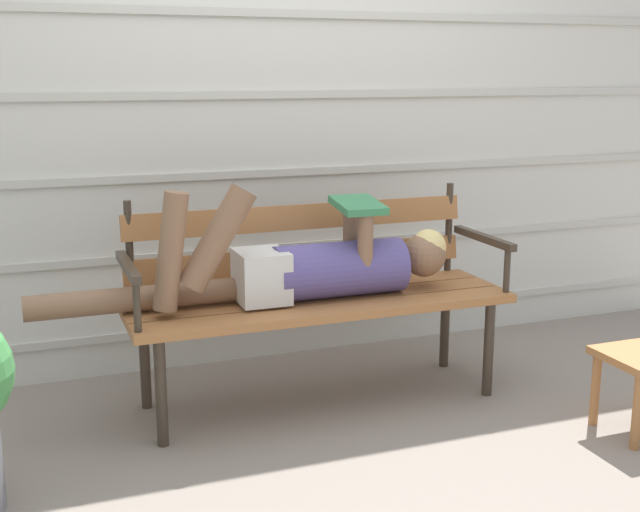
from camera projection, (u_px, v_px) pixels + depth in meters
name	position (u px, v px, depth m)	size (l,w,h in m)	color
ground_plane	(325.00, 406.00, 3.49)	(12.00, 12.00, 0.00)	gray
house_siding	(271.00, 94.00, 3.86)	(4.92, 0.08, 2.55)	beige
park_bench	(314.00, 285.00, 3.50)	(1.61, 0.51, 0.88)	#9E6638
reclining_person	(304.00, 266.00, 3.38)	(1.75, 0.26, 0.51)	#514784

